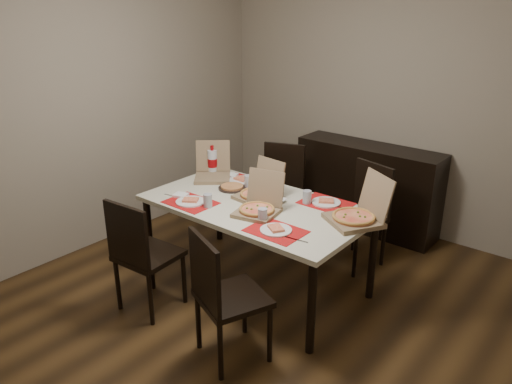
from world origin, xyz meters
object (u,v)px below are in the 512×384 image
(pizza_box_center, at_px, (259,207))
(soda_bottle, at_px, (212,162))
(sideboard, at_px, (367,187))
(chair_near_left, at_px, (141,252))
(chair_far_left, at_px, (281,187))
(chair_far_right, at_px, (363,210))
(dip_bowl, at_px, (279,201))
(chair_near_right, at_px, (222,293))
(dining_table, at_px, (256,211))

(pizza_box_center, bearing_deg, soda_bottle, 154.20)
(sideboard, height_order, chair_near_left, chair_near_left)
(chair_far_left, bearing_deg, chair_near_left, -89.45)
(chair_far_right, xyz_separation_m, pizza_box_center, (-0.34, -1.07, 0.29))
(sideboard, bearing_deg, chair_far_left, -131.42)
(chair_far_left, relative_size, dip_bowl, 8.63)
(soda_bottle, bearing_deg, chair_near_right, -44.22)
(chair_near_left, bearing_deg, chair_far_right, 62.75)
(dip_bowl, bearing_deg, chair_far_left, 125.63)
(chair_near_left, height_order, soda_bottle, soda_bottle)
(sideboard, relative_size, chair_near_right, 1.61)
(dining_table, distance_m, chair_near_right, 0.97)
(chair_far_left, xyz_separation_m, dip_bowl, (0.58, -0.80, 0.25))
(dining_table, bearing_deg, dip_bowl, 48.78)
(chair_near_left, xyz_separation_m, chair_near_right, (0.86, -0.02, 0.00))
(dip_bowl, bearing_deg, dining_table, -131.22)
(sideboard, xyz_separation_m, dip_bowl, (-0.03, -1.50, 0.31))
(dining_table, bearing_deg, soda_bottle, 158.41)
(chair_near_left, distance_m, chair_near_right, 0.86)
(chair_far_left, bearing_deg, pizza_box_center, -61.47)
(sideboard, xyz_separation_m, chair_far_right, (0.32, -0.70, 0.06))
(sideboard, bearing_deg, dining_table, -95.51)
(dining_table, xyz_separation_m, pizza_box_center, (0.13, -0.13, 0.12))
(dip_bowl, height_order, soda_bottle, soda_bottle)
(chair_near_left, distance_m, chair_far_right, 1.99)
(chair_near_right, relative_size, chair_far_left, 1.00)
(dining_table, height_order, dip_bowl, dip_bowl)
(chair_far_right, xyz_separation_m, soda_bottle, (-1.25, -0.63, 0.35))
(dining_table, relative_size, soda_bottle, 6.58)
(dining_table, height_order, soda_bottle, soda_bottle)
(chair_near_right, bearing_deg, dining_table, 116.18)
(chair_far_left, distance_m, dip_bowl, 1.02)
(chair_far_left, bearing_deg, soda_bottle, -116.93)
(sideboard, distance_m, chair_far_right, 0.77)
(dining_table, relative_size, pizza_box_center, 4.58)
(dining_table, height_order, chair_near_left, chair_near_left)
(chair_near_left, xyz_separation_m, pizza_box_center, (0.57, 0.70, 0.29))
(dip_bowl, distance_m, soda_bottle, 0.92)
(dip_bowl, bearing_deg, chair_near_left, -119.79)
(chair_far_right, bearing_deg, chair_near_left, -117.25)
(sideboard, relative_size, dip_bowl, 13.91)
(chair_near_right, bearing_deg, soda_bottle, 135.78)
(dining_table, distance_m, chair_far_right, 1.06)
(sideboard, height_order, dip_bowl, sideboard)
(dip_bowl, bearing_deg, soda_bottle, 169.60)
(sideboard, height_order, pizza_box_center, pizza_box_center)
(sideboard, height_order, chair_far_left, chair_far_left)
(sideboard, relative_size, pizza_box_center, 3.81)
(pizza_box_center, bearing_deg, chair_near_right, -68.40)
(chair_far_left, height_order, soda_bottle, soda_bottle)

